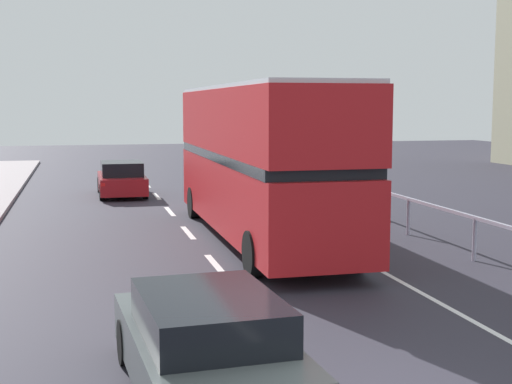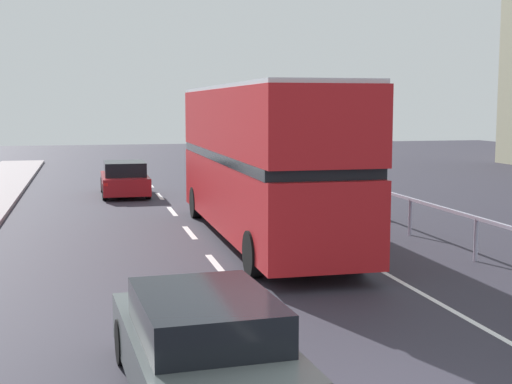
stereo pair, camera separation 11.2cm
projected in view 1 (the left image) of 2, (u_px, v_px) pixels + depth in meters
name	position (u px, v px, depth m)	size (l,w,h in m)	color
lane_paint_markings	(295.00, 256.00, 17.37)	(3.58, 46.00, 0.01)	silver
bridge_side_railing	(439.00, 214.00, 18.46)	(0.10, 42.00, 1.06)	#AAA9BF
double_decker_bus_red	(259.00, 158.00, 19.21)	(2.60, 11.32, 4.15)	red
hatchback_car_near	(206.00, 346.00, 8.95)	(2.05, 4.28, 1.35)	#464E4F
sedan_car_ahead	(122.00, 179.00, 28.91)	(1.85, 4.03, 1.39)	maroon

